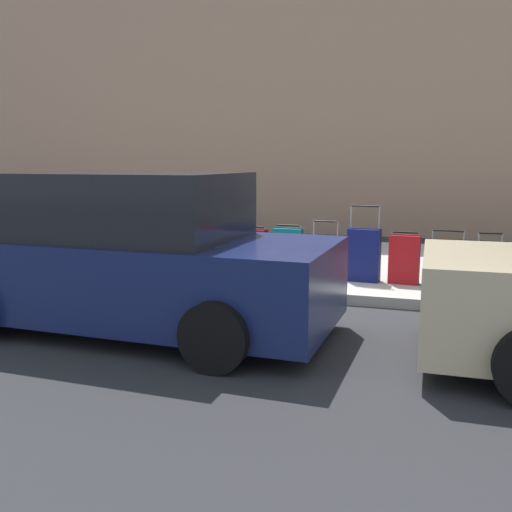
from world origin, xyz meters
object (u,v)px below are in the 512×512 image
Objects in this scene: suitcase_silver_5 at (325,257)px; suitcase_olive_8 at (218,251)px; suitcase_black_9 at (185,250)px; suitcase_black_2 at (446,267)px; bollard_post at (70,245)px; fire_hydrant at (108,240)px; suitcase_olive_1 at (488,271)px; suitcase_teal_6 at (288,253)px; suitcase_red_3 at (404,259)px; suitcase_maroon_7 at (252,252)px; parked_car_navy_1 at (133,258)px; suitcase_navy_4 at (364,255)px; suitcase_red_10 at (158,246)px.

suitcase_silver_5 reaches higher than suitcase_olive_8.
suitcase_olive_8 is 0.79× the size of suitcase_black_9.
suitcase_black_9 is at bearing 0.26° from suitcase_black_2.
fire_hydrant is at bearing -166.30° from bollard_post.
suitcase_olive_1 is 0.99× the size of suitcase_black_2.
suitcase_olive_1 reaches higher than suitcase_teal_6.
suitcase_red_3 is at bearing -177.38° from suitcase_olive_8.
suitcase_red_3 is 1.12m from suitcase_silver_5.
suitcase_silver_5 is 1.15× the size of suitcase_maroon_7.
suitcase_red_3 is 3.27m from suitcase_black_9.
parked_car_navy_1 is (1.61, 2.67, 0.34)m from suitcase_silver_5.
suitcase_silver_5 reaches higher than bollard_post.
suitcase_red_3 is 0.86× the size of suitcase_silver_5.
suitcase_silver_5 is at bearing -176.86° from bollard_post.
suitcase_maroon_7 is (3.29, -0.12, 0.08)m from suitcase_olive_1.
parked_car_navy_1 is at bearing 33.44° from suitcase_olive_1.
fire_hydrant is at bearing -0.74° from suitcase_olive_1.
suitcase_teal_6 is 0.94× the size of fire_hydrant.
parked_car_navy_1 reaches higher than suitcase_teal_6.
suitcase_silver_5 is (1.67, -0.10, 0.03)m from suitcase_black_2.
suitcase_olive_8 is (2.73, 0.12, 0.00)m from suitcase_red_3.
bollard_post is (6.35, 0.08, 0.08)m from suitcase_olive_1.
suitcase_silver_5 is 1.25× the size of bollard_post.
suitcase_olive_1 reaches higher than suitcase_red_3.
suitcase_silver_5 is (2.19, -0.15, 0.05)m from suitcase_olive_1.
suitcase_navy_4 is (0.56, 0.01, 0.04)m from suitcase_red_3.
suitcase_teal_6 is at bearing 3.34° from suitcase_silver_5.
suitcase_olive_1 is 1.15× the size of bollard_post.
suitcase_black_9 is (3.83, 0.02, 0.06)m from suitcase_black_2.
fire_hydrant is (4.10, 0.06, 0.06)m from suitcase_navy_4.
suitcase_olive_1 is 2.20m from suitcase_silver_5.
suitcase_black_9 reaches higher than suitcase_black_2.
parked_car_navy_1 is (-2.55, 2.44, 0.31)m from bollard_post.
suitcase_maroon_7 is at bearing 0.63° from suitcase_red_3.
suitcase_teal_6 is at bearing -176.89° from bollard_post.
fire_hydrant is 3.24m from parked_car_navy_1.
suitcase_black_2 is at bearing 178.56° from suitcase_maroon_7.
suitcase_navy_4 reaches higher than suitcase_black_9.
suitcase_olive_1 is 4.88m from suitcase_red_10.
suitcase_red_10 reaches higher than fire_hydrant.
suitcase_navy_4 reaches higher than suitcase_black_2.
fire_hydrant reaches higher than bollard_post.
suitcase_teal_6 is 3.00m from fire_hydrant.
fire_hydrant is at bearing 0.85° from suitcase_red_3.
suitcase_navy_4 is 1.12× the size of suitcase_red_10.
suitcase_navy_4 is 3.24m from suitcase_red_10.
fire_hydrant is 0.64m from bollard_post.
bollard_post is (2.00, 0.11, 0.00)m from suitcase_black_9.
suitcase_red_10 is at bearing -1.21° from suitcase_black_2.
suitcase_navy_4 reaches higher than fire_hydrant.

